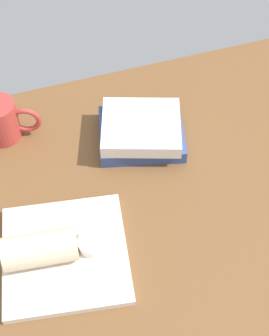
{
  "coord_description": "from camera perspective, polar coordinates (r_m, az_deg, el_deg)",
  "views": [
    {
      "loc": [
        29.37,
        51.4,
        92.17
      ],
      "look_at": [
        8.99,
        -11.1,
        7.0
      ],
      "focal_mm": 53.65,
      "sensor_mm": 36.0,
      "label": 1
    }
  ],
  "objects": [
    {
      "name": "dining_table",
      "position": [
        1.08,
        6.4,
        -4.9
      ],
      "size": [
        110.0,
        90.0,
        4.0
      ],
      "primitive_type": "cube",
      "color": "brown",
      "rests_on": "ground"
    },
    {
      "name": "square_plate",
      "position": [
        1.0,
        -7.86,
        -9.69
      ],
      "size": [
        27.49,
        27.49,
        1.6
      ],
      "primitive_type": "cube",
      "rotation": [
        0.0,
        0.0,
        -0.16
      ],
      "color": "silver",
      "rests_on": "dining_table"
    },
    {
      "name": "sauce_cup",
      "position": [
        0.98,
        -4.86,
        -8.52
      ],
      "size": [
        5.48,
        5.48,
        2.12
      ],
      "color": "silver",
      "rests_on": "square_plate"
    },
    {
      "name": "breakfast_wrap",
      "position": [
        0.96,
        -10.67,
        -9.05
      ],
      "size": [
        14.52,
        8.17,
        6.52
      ],
      "primitive_type": "cylinder",
      "rotation": [
        1.57,
        0.0,
        4.59
      ],
      "color": "beige",
      "rests_on": "square_plate"
    },
    {
      "name": "book_stack",
      "position": [
        1.14,
        0.76,
        4.24
      ],
      "size": [
        22.36,
        20.9,
        6.44
      ],
      "color": "#33477F",
      "rests_on": "dining_table"
    },
    {
      "name": "coffee_mug",
      "position": [
        1.18,
        -14.8,
        5.28
      ],
      "size": [
        13.21,
        8.23,
        9.93
      ],
      "color": "#B23833",
      "rests_on": "dining_table"
    }
  ]
}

